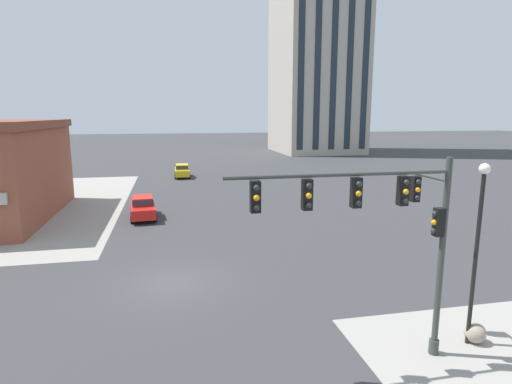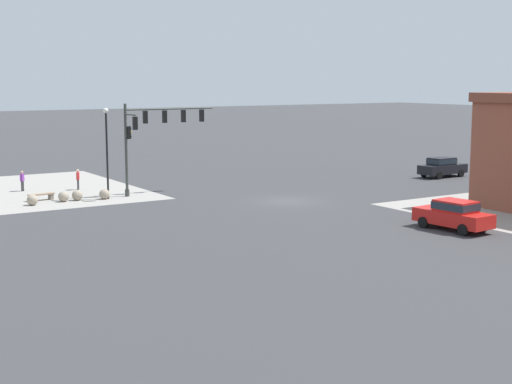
{
  "view_description": "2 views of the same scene",
  "coord_description": "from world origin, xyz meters",
  "px_view_note": "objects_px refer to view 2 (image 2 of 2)",
  "views": [
    {
      "loc": [
        0.05,
        -19.0,
        7.87
      ],
      "look_at": [
        5.36,
        6.4,
        3.01
      ],
      "focal_mm": 29.14,
      "sensor_mm": 36.0,
      "label": 1
    },
    {
      "loc": [
        29.06,
        41.92,
        8.28
      ],
      "look_at": [
        6.9,
        6.9,
        2.06
      ],
      "focal_mm": 52.88,
      "sensor_mm": 36.0,
      "label": 2
    }
  ],
  "objects_px": {
    "street_lamp_corner_near": "(107,143)",
    "bollard_sphere_curb_b": "(77,195)",
    "traffic_signal_main": "(150,131)",
    "bollard_sphere_curb_d": "(32,200)",
    "bollard_sphere_curb_a": "(104,194)",
    "bench_near_signal": "(41,196)",
    "bollard_sphere_curb_c": "(63,196)",
    "car_main_northbound_far": "(454,214)",
    "car_main_southbound_far": "(442,166)",
    "pedestrian_walking_east": "(78,178)",
    "pedestrian_near_bench": "(22,180)"
  },
  "relations": [
    {
      "from": "bollard_sphere_curb_a",
      "to": "car_main_northbound_far",
      "type": "distance_m",
      "value": 24.09
    },
    {
      "from": "pedestrian_walking_east",
      "to": "car_main_northbound_far",
      "type": "height_order",
      "value": "car_main_northbound_far"
    },
    {
      "from": "street_lamp_corner_near",
      "to": "bollard_sphere_curb_a",
      "type": "bearing_deg",
      "value": -0.44
    },
    {
      "from": "traffic_signal_main",
      "to": "pedestrian_walking_east",
      "type": "relative_size",
      "value": 4.54
    },
    {
      "from": "street_lamp_corner_near",
      "to": "bollard_sphere_curb_d",
      "type": "bearing_deg",
      "value": -1.07
    },
    {
      "from": "traffic_signal_main",
      "to": "bollard_sphere_curb_d",
      "type": "bearing_deg",
      "value": 0.52
    },
    {
      "from": "bollard_sphere_curb_b",
      "to": "pedestrian_walking_east",
      "type": "height_order",
      "value": "pedestrian_walking_east"
    },
    {
      "from": "bollard_sphere_curb_a",
      "to": "pedestrian_near_bench",
      "type": "xyz_separation_m",
      "value": [
        3.77,
        -6.88,
        0.5
      ]
    },
    {
      "from": "bollard_sphere_curb_a",
      "to": "pedestrian_walking_east",
      "type": "bearing_deg",
      "value": -89.68
    },
    {
      "from": "bench_near_signal",
      "to": "street_lamp_corner_near",
      "type": "bearing_deg",
      "value": 156.83
    },
    {
      "from": "bollard_sphere_curb_a",
      "to": "street_lamp_corner_near",
      "type": "height_order",
      "value": "street_lamp_corner_near"
    },
    {
      "from": "pedestrian_walking_east",
      "to": "car_main_southbound_far",
      "type": "bearing_deg",
      "value": 161.93
    },
    {
      "from": "pedestrian_near_bench",
      "to": "street_lamp_corner_near",
      "type": "relative_size",
      "value": 0.24
    },
    {
      "from": "bollard_sphere_curb_c",
      "to": "pedestrian_walking_east",
      "type": "distance_m",
      "value": 5.63
    },
    {
      "from": "pedestrian_near_bench",
      "to": "bollard_sphere_curb_a",
      "type": "bearing_deg",
      "value": 118.74
    },
    {
      "from": "bollard_sphere_curb_a",
      "to": "bench_near_signal",
      "type": "distance_m",
      "value": 4.28
    },
    {
      "from": "bollard_sphere_curb_d",
      "to": "pedestrian_near_bench",
      "type": "bearing_deg",
      "value": -100.11
    },
    {
      "from": "car_main_southbound_far",
      "to": "bollard_sphere_curb_a",
      "type": "bearing_deg",
      "value": -8.02
    },
    {
      "from": "street_lamp_corner_near",
      "to": "bollard_sphere_curb_b",
      "type": "bearing_deg",
      "value": -12.61
    },
    {
      "from": "pedestrian_near_bench",
      "to": "street_lamp_corner_near",
      "type": "bearing_deg",
      "value": 120.49
    },
    {
      "from": "bollard_sphere_curb_a",
      "to": "pedestrian_near_bench",
      "type": "distance_m",
      "value": 7.87
    },
    {
      "from": "bench_near_signal",
      "to": "bollard_sphere_curb_d",
      "type": "bearing_deg",
      "value": 57.15
    },
    {
      "from": "bollard_sphere_curb_b",
      "to": "pedestrian_near_bench",
      "type": "xyz_separation_m",
      "value": [
        1.98,
        -6.42,
        0.5
      ]
    },
    {
      "from": "street_lamp_corner_near",
      "to": "car_main_southbound_far",
      "type": "height_order",
      "value": "street_lamp_corner_near"
    },
    {
      "from": "car_main_northbound_far",
      "to": "bench_near_signal",
      "type": "bearing_deg",
      "value": -54.09
    },
    {
      "from": "bollard_sphere_curb_b",
      "to": "bench_near_signal",
      "type": "distance_m",
      "value": 2.48
    },
    {
      "from": "bollard_sphere_curb_b",
      "to": "street_lamp_corner_near",
      "type": "bearing_deg",
      "value": 167.39
    },
    {
      "from": "bollard_sphere_curb_a",
      "to": "car_main_southbound_far",
      "type": "distance_m",
      "value": 29.03
    },
    {
      "from": "bollard_sphere_curb_a",
      "to": "car_main_southbound_far",
      "type": "height_order",
      "value": "car_main_southbound_far"
    },
    {
      "from": "bollard_sphere_curb_c",
      "to": "pedestrian_near_bench",
      "type": "distance_m",
      "value": 6.53
    },
    {
      "from": "car_main_northbound_far",
      "to": "car_main_southbound_far",
      "type": "xyz_separation_m",
      "value": [
        -16.38,
        -16.62,
        0.0
      ]
    },
    {
      "from": "bollard_sphere_curb_c",
      "to": "street_lamp_corner_near",
      "type": "bearing_deg",
      "value": 171.61
    },
    {
      "from": "pedestrian_walking_east",
      "to": "street_lamp_corner_near",
      "type": "bearing_deg",
      "value": 93.31
    },
    {
      "from": "bollard_sphere_curb_a",
      "to": "bollard_sphere_curb_c",
      "type": "distance_m",
      "value": 2.8
    },
    {
      "from": "bench_near_signal",
      "to": "car_main_southbound_far",
      "type": "xyz_separation_m",
      "value": [
        -32.63,
        5.83,
        0.59
      ]
    },
    {
      "from": "bench_near_signal",
      "to": "pedestrian_near_bench",
      "type": "bearing_deg",
      "value": -91.35
    },
    {
      "from": "bollard_sphere_curb_c",
      "to": "pedestrian_walking_east",
      "type": "height_order",
      "value": "pedestrian_walking_east"
    },
    {
      "from": "bench_near_signal",
      "to": "street_lamp_corner_near",
      "type": "distance_m",
      "value": 5.77
    },
    {
      "from": "bollard_sphere_curb_c",
      "to": "street_lamp_corner_near",
      "type": "height_order",
      "value": "street_lamp_corner_near"
    },
    {
      "from": "bench_near_signal",
      "to": "pedestrian_near_bench",
      "type": "relative_size",
      "value": 1.2
    },
    {
      "from": "traffic_signal_main",
      "to": "bench_near_signal",
      "type": "relative_size",
      "value": 3.88
    },
    {
      "from": "traffic_signal_main",
      "to": "bollard_sphere_curb_d",
      "type": "height_order",
      "value": "traffic_signal_main"
    },
    {
      "from": "bollard_sphere_curb_c",
      "to": "car_main_northbound_far",
      "type": "relative_size",
      "value": 0.16
    },
    {
      "from": "traffic_signal_main",
      "to": "bollard_sphere_curb_b",
      "type": "bearing_deg",
      "value": -3.04
    },
    {
      "from": "bollard_sphere_curb_d",
      "to": "car_main_northbound_far",
      "type": "distance_m",
      "value": 27.06
    },
    {
      "from": "bollard_sphere_curb_b",
      "to": "pedestrian_near_bench",
      "type": "height_order",
      "value": "pedestrian_near_bench"
    },
    {
      "from": "bollard_sphere_curb_c",
      "to": "bollard_sphere_curb_d",
      "type": "xyz_separation_m",
      "value": [
        2.22,
        0.35,
        0.0
      ]
    },
    {
      "from": "bench_near_signal",
      "to": "pedestrian_walking_east",
      "type": "height_order",
      "value": "pedestrian_walking_east"
    },
    {
      "from": "pedestrian_near_bench",
      "to": "car_main_southbound_far",
      "type": "height_order",
      "value": "car_main_southbound_far"
    },
    {
      "from": "bollard_sphere_curb_c",
      "to": "bench_near_signal",
      "type": "height_order",
      "value": "bollard_sphere_curb_c"
    }
  ]
}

